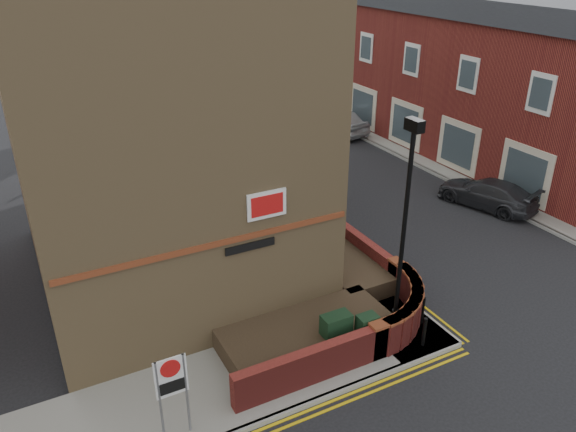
% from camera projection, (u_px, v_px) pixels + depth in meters
% --- Properties ---
extents(ground, '(120.00, 120.00, 0.00)m').
position_uv_depth(ground, '(371.00, 381.00, 14.49)').
color(ground, black).
rests_on(ground, ground).
extents(pavement_corner, '(13.00, 3.00, 0.12)m').
position_uv_depth(pavement_corner, '(223.00, 387.00, 14.20)').
color(pavement_corner, gray).
rests_on(pavement_corner, ground).
extents(pavement_main, '(2.00, 32.00, 0.12)m').
position_uv_depth(pavement_main, '(218.00, 167.00, 28.02)').
color(pavement_main, gray).
rests_on(pavement_main, ground).
extents(pavement_far, '(4.00, 40.00, 0.12)m').
position_uv_depth(pavement_far, '(430.00, 151.00, 30.21)').
color(pavement_far, gray).
rests_on(pavement_far, ground).
extents(kerb_side, '(13.00, 0.15, 0.12)m').
position_uv_depth(kerb_side, '(247.00, 428.00, 13.00)').
color(kerb_side, gray).
rests_on(kerb_side, ground).
extents(kerb_main_near, '(0.15, 32.00, 0.12)m').
position_uv_depth(kerb_main_near, '(237.00, 164.00, 28.44)').
color(kerb_main_near, gray).
rests_on(kerb_main_near, ground).
extents(kerb_main_far, '(0.15, 40.00, 0.12)m').
position_uv_depth(kerb_main_far, '(400.00, 157.00, 29.38)').
color(kerb_main_far, gray).
rests_on(kerb_main_far, ground).
extents(yellow_lines_main, '(0.28, 32.00, 0.01)m').
position_uv_depth(yellow_lines_main, '(241.00, 164.00, 28.57)').
color(yellow_lines_main, gold).
rests_on(yellow_lines_main, ground).
extents(corner_building, '(8.95, 10.40, 13.60)m').
position_uv_depth(corner_building, '(153.00, 88.00, 16.93)').
color(corner_building, '#987A50').
rests_on(corner_building, ground).
extents(garden_wall, '(6.80, 6.00, 1.20)m').
position_uv_depth(garden_wall, '(322.00, 328.00, 16.47)').
color(garden_wall, maroon).
rests_on(garden_wall, ground).
extents(lamppost, '(0.25, 0.50, 6.30)m').
position_uv_depth(lamppost, '(403.00, 234.00, 14.63)').
color(lamppost, black).
rests_on(lamppost, pavement_corner).
extents(utility_cabinet_large, '(0.80, 0.45, 1.20)m').
position_uv_depth(utility_cabinet_large, '(336.00, 334.00, 15.08)').
color(utility_cabinet_large, black).
rests_on(utility_cabinet_large, pavement_corner).
extents(utility_cabinet_small, '(0.55, 0.40, 1.10)m').
position_uv_depth(utility_cabinet_small, '(367.00, 333.00, 15.19)').
color(utility_cabinet_small, black).
rests_on(utility_cabinet_small, pavement_corner).
extents(bollard_near, '(0.11, 0.11, 0.90)m').
position_uv_depth(bollard_near, '(424.00, 332.00, 15.38)').
color(bollard_near, black).
rests_on(bollard_near, pavement_corner).
extents(bollard_far, '(0.11, 0.11, 0.90)m').
position_uv_depth(bollard_far, '(422.00, 311.00, 16.27)').
color(bollard_far, black).
rests_on(bollard_far, pavement_corner).
extents(zone_sign, '(0.72, 0.07, 2.20)m').
position_uv_depth(zone_sign, '(172.00, 383.00, 12.08)').
color(zone_sign, slate).
rests_on(zone_sign, pavement_corner).
extents(far_terrace, '(5.40, 30.40, 8.00)m').
position_uv_depth(far_terrace, '(412.00, 60.00, 32.26)').
color(far_terrace, maroon).
rests_on(far_terrace, ground).
extents(far_terrace_cream, '(5.40, 12.40, 8.00)m').
position_uv_depth(far_terrace_cream, '(258.00, 20.00, 48.97)').
color(far_terrace_cream, beige).
rests_on(far_terrace_cream, ground).
extents(tree_near, '(3.64, 3.65, 6.70)m').
position_uv_depth(tree_near, '(229.00, 82.00, 24.42)').
color(tree_near, '#382B1E').
rests_on(tree_near, pavement_main).
extents(tree_mid, '(4.03, 4.03, 7.42)m').
position_uv_depth(tree_mid, '(173.00, 43.00, 30.57)').
color(tree_mid, '#382B1E').
rests_on(tree_mid, pavement_main).
extents(tree_far, '(3.81, 3.81, 7.00)m').
position_uv_depth(tree_far, '(137.00, 30.00, 37.06)').
color(tree_far, '#382B1E').
rests_on(tree_far, pavement_main).
extents(traffic_light_assembly, '(0.20, 0.16, 4.20)m').
position_uv_depth(traffic_light_assembly, '(168.00, 77.00, 34.15)').
color(traffic_light_assembly, black).
rests_on(traffic_light_assembly, pavement_main).
extents(silver_car_near, '(2.80, 4.52, 1.41)m').
position_uv_depth(silver_car_near, '(288.00, 175.00, 25.38)').
color(silver_car_near, gray).
rests_on(silver_car_near, ground).
extents(red_car_main, '(3.17, 4.60, 1.17)m').
position_uv_depth(red_car_main, '(206.00, 119.00, 33.68)').
color(red_car_main, maroon).
rests_on(red_car_main, ground).
extents(grey_car_far, '(2.86, 4.51, 1.22)m').
position_uv_depth(grey_car_far, '(487.00, 193.00, 23.76)').
color(grey_car_far, '#292A2E').
rests_on(grey_car_far, ground).
extents(silver_car_far, '(2.57, 4.83, 1.56)m').
position_uv_depth(silver_car_far, '(335.00, 120.00, 32.92)').
color(silver_car_far, '#AEB3B6').
rests_on(silver_car_far, ground).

